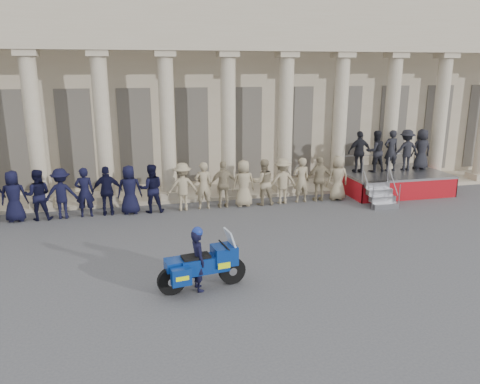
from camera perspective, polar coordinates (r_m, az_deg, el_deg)
name	(u,v)px	position (r m, az deg, el deg)	size (l,w,h in m)	color
ground	(242,274)	(13.37, 0.24, -9.94)	(90.00, 90.00, 0.00)	#424245
building	(180,88)	(26.71, -7.32, 12.43)	(40.00, 12.50, 9.00)	tan
officer_rank	(130,190)	(18.89, -13.21, 0.28)	(18.25, 0.74, 1.95)	black
reviewing_stand	(392,158)	(22.84, 18.06, 3.96)	(4.65, 4.36, 2.85)	gray
motorcycle	(203,265)	(12.32, -4.53, -8.86)	(2.38, 1.09, 1.53)	black
rider	(198,259)	(12.20, -5.14, -8.10)	(0.48, 0.65, 1.73)	black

